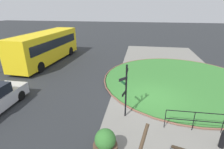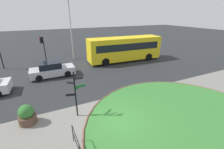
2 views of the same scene
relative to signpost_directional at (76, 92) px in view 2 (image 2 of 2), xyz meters
name	(u,v)px [view 2 (image 2 of 2)]	position (x,y,z in m)	size (l,w,h in m)	color
ground	(120,121)	(2.17, -1.64, -1.72)	(120.00, 120.00, 0.00)	#282B2D
sidewalk_paving	(134,139)	(2.17, -3.27, -1.71)	(32.00, 8.74, 0.02)	gray
grass_island	(190,127)	(5.57, -3.93, -1.67)	(12.02, 12.02, 0.10)	#387A33
grass_kerb_ring	(190,127)	(5.57, -3.93, -1.67)	(12.33, 12.33, 0.11)	brown
signpost_directional	(76,92)	(0.00, 0.00, 0.00)	(1.21, 0.46, 3.03)	black
bus_yellow	(125,48)	(8.67, 9.23, -0.03)	(9.94, 2.96, 3.15)	yellow
car_far_lane	(52,70)	(-0.78, 7.61, -1.02)	(4.36, 1.82, 1.52)	#B7B7BC
traffic_light_far	(42,44)	(-1.20, 12.80, 0.75)	(0.48, 0.32, 3.36)	black
lamppost_tall	(71,28)	(2.58, 13.16, 2.49)	(0.32, 0.32, 7.83)	#B7B7BC
planter_near_signpost	(27,115)	(-2.88, 0.52, -1.17)	(0.99, 0.99, 1.23)	brown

